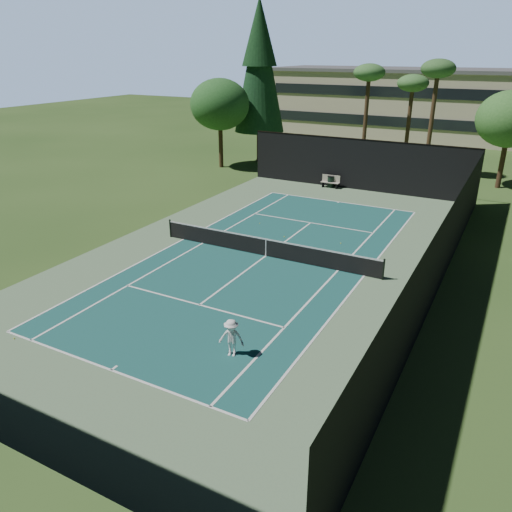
{
  "coord_description": "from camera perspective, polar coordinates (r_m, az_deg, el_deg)",
  "views": [
    {
      "loc": [
        11.35,
        -22.35,
        10.37
      ],
      "look_at": [
        1.0,
        -3.0,
        1.3
      ],
      "focal_mm": 35.0,
      "sensor_mm": 36.0,
      "label": 1
    }
  ],
  "objects": [
    {
      "name": "decid_tree_a",
      "position": [
        44.65,
        27.05,
        13.74
      ],
      "size": [
        5.12,
        5.12,
        7.62
      ],
      "color": "#472E1E",
      "rests_on": "ground"
    },
    {
      "name": "trash_bin",
      "position": [
        41.47,
        8.53,
        8.41
      ],
      "size": [
        0.56,
        0.56,
        0.95
      ],
      "color": "black",
      "rests_on": "ground"
    },
    {
      "name": "court_lines",
      "position": [
        27.12,
        1.13,
        0.02
      ],
      "size": [
        11.07,
        23.87,
        0.01
      ],
      "color": "white",
      "rests_on": "ground"
    },
    {
      "name": "tennis_ball_a",
      "position": [
        21.72,
        -25.9,
        -8.48
      ],
      "size": [
        0.06,
        0.06,
        0.06
      ],
      "primitive_type": "sphere",
      "color": "#C2E433",
      "rests_on": "ground"
    },
    {
      "name": "palm_b",
      "position": [
        49.44,
        17.47,
        18.0
      ],
      "size": [
        2.8,
        2.8,
        8.42
      ],
      "color": "#4F3721",
      "rests_on": "ground"
    },
    {
      "name": "tennis_ball_d",
      "position": [
        32.25,
        0.42,
        3.76
      ],
      "size": [
        0.07,
        0.07,
        0.07
      ],
      "primitive_type": "sphere",
      "color": "yellow",
      "rests_on": "ground"
    },
    {
      "name": "palm_a",
      "position": [
        48.28,
        12.79,
        19.35
      ],
      "size": [
        2.8,
        2.8,
        9.32
      ],
      "color": "#49331F",
      "rests_on": "ground"
    },
    {
      "name": "fence",
      "position": [
        26.48,
        1.22,
        4.04
      ],
      "size": [
        18.04,
        32.05,
        4.03
      ],
      "color": "black",
      "rests_on": "ground"
    },
    {
      "name": "tennis_ball_c",
      "position": [
        29.25,
        9.66,
        1.43
      ],
      "size": [
        0.07,
        0.07,
        0.07
      ],
      "primitive_type": "sphere",
      "color": "#C0D530",
      "rests_on": "ground"
    },
    {
      "name": "tennis_ball_b",
      "position": [
        29.92,
        3.26,
        2.21
      ],
      "size": [
        0.07,
        0.07,
        0.07
      ],
      "primitive_type": "sphere",
      "color": "yellow",
      "rests_on": "ground"
    },
    {
      "name": "decid_tree_c",
      "position": [
        47.87,
        -4.16,
        16.88
      ],
      "size": [
        5.44,
        5.44,
        8.09
      ],
      "color": "#49331F",
      "rests_on": "ground"
    },
    {
      "name": "apron_slab",
      "position": [
        27.12,
        1.13,
        -0.01
      ],
      "size": [
        18.0,
        32.0,
        0.01
      ],
      "primitive_type": "cube",
      "color": "#5E7E58",
      "rests_on": "ground"
    },
    {
      "name": "palm_c",
      "position": [
        45.98,
        20.05,
        19.0
      ],
      "size": [
        2.8,
        2.8,
        9.77
      ],
      "color": "#4E3621",
      "rests_on": "ground"
    },
    {
      "name": "park_bench",
      "position": [
        41.38,
        8.52,
        8.48
      ],
      "size": [
        1.5,
        0.45,
        1.02
      ],
      "color": "#B8AC99",
      "rests_on": "ground"
    },
    {
      "name": "player",
      "position": [
        18.29,
        -2.82,
        -9.34
      ],
      "size": [
        1.06,
        0.75,
        1.48
      ],
      "primitive_type": "imported",
      "rotation": [
        0.0,
        0.0,
        0.23
      ],
      "color": "white",
      "rests_on": "ground"
    },
    {
      "name": "tennis_net",
      "position": [
        26.92,
        1.13,
        1.07
      ],
      "size": [
        12.9,
        0.1,
        1.1
      ],
      "color": "black",
      "rests_on": "ground"
    },
    {
      "name": "ground",
      "position": [
        27.13,
        1.13,
        -0.02
      ],
      "size": [
        160.0,
        160.0,
        0.0
      ],
      "primitive_type": "plane",
      "color": "#2F4E1D",
      "rests_on": "ground"
    },
    {
      "name": "court_surface",
      "position": [
        27.12,
        1.13,
        -0.0
      ],
      "size": [
        10.97,
        23.77,
        0.01
      ],
      "primitive_type": "cube",
      "color": "#19524E",
      "rests_on": "ground"
    },
    {
      "name": "campus_building",
      "position": [
        69.54,
        19.42,
        16.16
      ],
      "size": [
        40.5,
        12.5,
        8.3
      ],
      "color": "beige",
      "rests_on": "ground"
    },
    {
      "name": "pine_tree",
      "position": [
        50.13,
        0.4,
        21.52
      ],
      "size": [
        4.8,
        4.8,
        15.0
      ],
      "color": "#4C2F20",
      "rests_on": "ground"
    }
  ]
}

